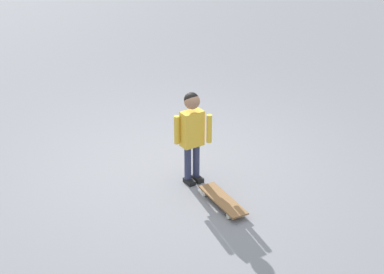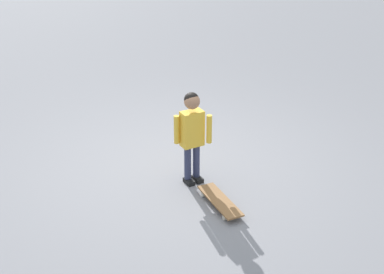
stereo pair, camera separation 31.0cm
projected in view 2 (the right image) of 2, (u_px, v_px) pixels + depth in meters
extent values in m
plane|color=gray|center=(180.00, 167.00, 6.39)|extent=(50.00, 50.00, 0.00)
cylinder|color=#2D3351|center=(196.00, 161.00, 6.03)|extent=(0.08, 0.08, 0.42)
cube|color=black|center=(198.00, 179.00, 6.10)|extent=(0.17, 0.15, 0.05)
cylinder|color=#2D3351|center=(188.00, 163.00, 5.98)|extent=(0.08, 0.08, 0.42)
cube|color=black|center=(189.00, 181.00, 6.05)|extent=(0.17, 0.15, 0.05)
cube|color=gold|center=(192.00, 129.00, 5.82)|extent=(0.25, 0.28, 0.40)
cylinder|color=gold|center=(209.00, 129.00, 5.81)|extent=(0.06, 0.06, 0.32)
cylinder|color=gold|center=(177.00, 130.00, 5.80)|extent=(0.06, 0.06, 0.32)
sphere|color=#9E7051|center=(192.00, 101.00, 5.69)|extent=(0.17, 0.17, 0.17)
sphere|color=black|center=(192.00, 100.00, 5.69)|extent=(0.16, 0.16, 0.16)
cube|color=olive|center=(220.00, 201.00, 5.62)|extent=(0.66, 0.58, 0.02)
cube|color=#B7B7BC|center=(231.00, 214.00, 5.43)|extent=(0.09, 0.10, 0.02)
cube|color=#B7B7BC|center=(209.00, 191.00, 5.82)|extent=(0.09, 0.10, 0.02)
cylinder|color=beige|center=(238.00, 214.00, 5.47)|extent=(0.06, 0.06, 0.06)
cylinder|color=beige|center=(225.00, 217.00, 5.41)|extent=(0.06, 0.06, 0.06)
cylinder|color=beige|center=(216.00, 191.00, 5.86)|extent=(0.06, 0.06, 0.06)
cylinder|color=beige|center=(203.00, 194.00, 5.81)|extent=(0.06, 0.06, 0.06)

